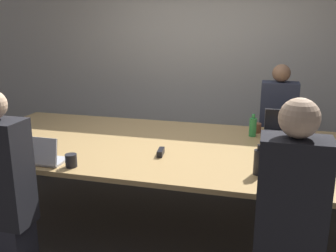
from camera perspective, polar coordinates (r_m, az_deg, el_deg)
ground_plane at (r=3.73m, az=-0.71°, el=-13.98°), size 24.00×24.00×0.00m
curtain_wall at (r=5.19m, az=5.18°, el=10.52°), size 12.00×0.06×2.80m
conference_table at (r=3.44m, az=-0.74°, el=-3.54°), size 3.78×1.69×0.76m
laptop_far_right at (r=3.89m, az=16.76°, el=-0.16°), size 0.32×0.24×0.25m
person_far_right at (r=4.41m, az=16.28°, el=-0.40°), size 0.40×0.24×1.41m
cup_far_right at (r=3.89m, az=13.35°, el=-0.28°), size 0.09×0.09×0.10m
bottle_far_right at (r=3.74m, az=12.80°, el=-0.11°), size 0.07×0.07×0.22m
laptop_near_left at (r=3.11m, az=-18.93°, el=-4.27°), size 0.36×0.22×0.23m
person_near_left at (r=2.90m, az=-23.90°, el=-9.25°), size 0.40×0.24×1.41m
cup_near_left at (r=2.98m, az=-14.55°, el=-5.11°), size 0.09×0.09×0.10m
laptop_near_right at (r=2.71m, az=18.54°, el=-7.05°), size 0.32×0.24×0.24m
person_near_right at (r=2.40m, az=18.06°, el=-13.38°), size 0.40×0.24×1.44m
cup_near_right at (r=2.80m, az=23.20°, el=-7.34°), size 0.07×0.07×0.09m
bottle_near_right at (r=2.81m, az=13.66°, el=-5.30°), size 0.08×0.08×0.23m
stapler at (r=3.15m, az=-1.11°, el=-4.00°), size 0.06×0.15×0.05m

